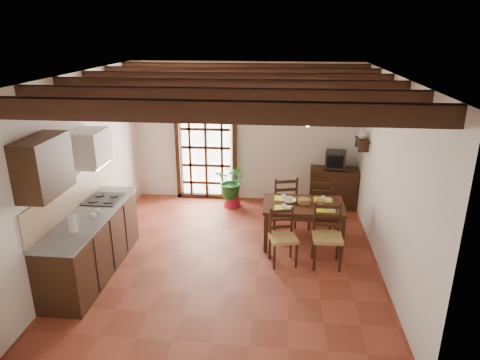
# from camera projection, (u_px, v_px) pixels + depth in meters

# --- Properties ---
(ground_plane) EXTENTS (5.00, 5.00, 0.00)m
(ground_plane) POSITION_uv_depth(u_px,v_px,m) (231.00, 257.00, 6.71)
(ground_plane) COLOR brown
(room_shell) EXTENTS (4.52, 5.02, 2.81)m
(room_shell) POSITION_uv_depth(u_px,v_px,m) (230.00, 145.00, 6.10)
(room_shell) COLOR silver
(room_shell) RESTS_ON ground_plane
(ceiling_beams) EXTENTS (4.50, 4.34, 0.20)m
(ceiling_beams) POSITION_uv_depth(u_px,v_px,m) (230.00, 83.00, 5.81)
(ceiling_beams) COLOR black
(ceiling_beams) RESTS_ON room_shell
(french_door) EXTENTS (1.26, 0.11, 2.32)m
(french_door) POSITION_uv_depth(u_px,v_px,m) (206.00, 144.00, 8.68)
(french_door) COLOR white
(french_door) RESTS_ON ground_plane
(kitchen_counter) EXTENTS (0.64, 2.25, 1.38)m
(kitchen_counter) POSITION_uv_depth(u_px,v_px,m) (92.00, 242.00, 6.17)
(kitchen_counter) COLOR black
(kitchen_counter) RESTS_ON ground_plane
(upper_cabinet) EXTENTS (0.35, 0.80, 0.70)m
(upper_cabinet) POSITION_uv_depth(u_px,v_px,m) (43.00, 166.00, 5.06)
(upper_cabinet) COLOR black
(upper_cabinet) RESTS_ON room_shell
(range_hood) EXTENTS (0.38, 0.60, 0.54)m
(range_hood) POSITION_uv_depth(u_px,v_px,m) (91.00, 148.00, 6.27)
(range_hood) COLOR white
(range_hood) RESTS_ON room_shell
(counter_items) EXTENTS (0.50, 1.43, 0.25)m
(counter_items) POSITION_uv_depth(u_px,v_px,m) (91.00, 209.00, 6.09)
(counter_items) COLOR black
(counter_items) RESTS_ON kitchen_counter
(dining_table) EXTENTS (1.31, 0.85, 0.71)m
(dining_table) POSITION_uv_depth(u_px,v_px,m) (303.00, 209.00, 6.95)
(dining_table) COLOR #3C1F13
(dining_table) RESTS_ON ground_plane
(chair_near_left) EXTENTS (0.47, 0.46, 0.85)m
(chair_near_left) POSITION_uv_depth(u_px,v_px,m) (283.00, 247.00, 6.48)
(chair_near_left) COLOR #A98848
(chair_near_left) RESTS_ON ground_plane
(chair_near_right) EXTENTS (0.44, 0.42, 0.94)m
(chair_near_right) POSITION_uv_depth(u_px,v_px,m) (326.00, 247.00, 6.41)
(chair_near_right) COLOR #A98848
(chair_near_right) RESTS_ON ground_plane
(chair_far_left) EXTENTS (0.53, 0.51, 0.96)m
(chair_far_left) POSITION_uv_depth(u_px,v_px,m) (283.00, 210.00, 7.71)
(chair_far_left) COLOR #A98848
(chair_far_left) RESTS_ON ground_plane
(chair_far_right) EXTENTS (0.44, 0.42, 0.94)m
(chair_far_right) POSITION_uv_depth(u_px,v_px,m) (319.00, 211.00, 7.66)
(chair_far_right) COLOR #A98848
(chair_far_right) RESTS_ON ground_plane
(table_setting) EXTENTS (0.95, 0.63, 0.09)m
(table_setting) POSITION_uv_depth(u_px,v_px,m) (304.00, 205.00, 6.93)
(table_setting) COLOR yellow
(table_setting) RESTS_ON dining_table
(table_bowl) EXTENTS (0.23, 0.23, 0.05)m
(table_bowl) POSITION_uv_depth(u_px,v_px,m) (289.00, 201.00, 6.98)
(table_bowl) COLOR white
(table_bowl) RESTS_ON dining_table
(sideboard) EXTENTS (0.96, 0.48, 0.80)m
(sideboard) POSITION_uv_depth(u_px,v_px,m) (333.00, 188.00, 8.50)
(sideboard) COLOR black
(sideboard) RESTS_ON ground_plane
(crt_tv) EXTENTS (0.43, 0.41, 0.33)m
(crt_tv) POSITION_uv_depth(u_px,v_px,m) (336.00, 159.00, 8.29)
(crt_tv) COLOR black
(crt_tv) RESTS_ON sideboard
(fuse_box) EXTENTS (0.25, 0.03, 0.32)m
(fuse_box) POSITION_uv_depth(u_px,v_px,m) (322.00, 118.00, 8.31)
(fuse_box) COLOR white
(fuse_box) RESTS_ON room_shell
(plant_pot) EXTENTS (0.36, 0.36, 0.22)m
(plant_pot) POSITION_uv_depth(u_px,v_px,m) (232.00, 201.00, 8.61)
(plant_pot) COLOR maroon
(plant_pot) RESTS_ON ground_plane
(potted_plant) EXTENTS (1.98, 1.83, 1.82)m
(potted_plant) POSITION_uv_depth(u_px,v_px,m) (232.00, 179.00, 8.45)
(potted_plant) COLOR #144C19
(potted_plant) RESTS_ON ground_plane
(wall_shelf) EXTENTS (0.20, 0.42, 0.20)m
(wall_shelf) POSITION_uv_depth(u_px,v_px,m) (362.00, 142.00, 7.50)
(wall_shelf) COLOR black
(wall_shelf) RESTS_ON room_shell
(shelf_vase) EXTENTS (0.15, 0.15, 0.15)m
(shelf_vase) POSITION_uv_depth(u_px,v_px,m) (363.00, 134.00, 7.46)
(shelf_vase) COLOR #B2BFB2
(shelf_vase) RESTS_ON wall_shelf
(shelf_flowers) EXTENTS (0.14, 0.14, 0.36)m
(shelf_flowers) POSITION_uv_depth(u_px,v_px,m) (364.00, 122.00, 7.39)
(shelf_flowers) COLOR yellow
(shelf_flowers) RESTS_ON shelf_vase
(framed_picture) EXTENTS (0.03, 0.32, 0.32)m
(framed_picture) POSITION_uv_depth(u_px,v_px,m) (370.00, 111.00, 7.31)
(framed_picture) COLOR brown
(framed_picture) RESTS_ON room_shell
(pendant_lamp) EXTENTS (0.36, 0.36, 0.84)m
(pendant_lamp) POSITION_uv_depth(u_px,v_px,m) (308.00, 119.00, 6.56)
(pendant_lamp) COLOR black
(pendant_lamp) RESTS_ON room_shell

